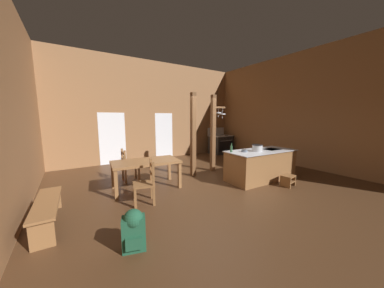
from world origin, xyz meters
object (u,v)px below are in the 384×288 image
at_px(stove_range, 221,144).
at_px(bench_along_left_wall, 47,208).
at_px(dining_table, 146,164).
at_px(ladderback_chair_by_post, 146,183).
at_px(kitchen_island, 260,165).
at_px(stockpot_on_counter, 257,148).
at_px(bottle_tall_on_counter, 231,149).
at_px(mixing_bowl_on_counter, 244,151).
at_px(backpack, 134,229).
at_px(step_stool, 288,180).
at_px(ladderback_chair_near_window, 129,166).

bearing_deg(stove_range, bench_along_left_wall, -153.04).
relative_size(stove_range, dining_table, 0.74).
xyz_separation_m(stove_range, dining_table, (-4.97, -2.76, 0.17)).
xyz_separation_m(dining_table, ladderback_chair_by_post, (-0.31, -0.87, -0.20)).
distance_m(kitchen_island, stockpot_on_counter, 0.59).
xyz_separation_m(stockpot_on_counter, bottle_tall_on_counter, (-0.71, 0.32, 0.00)).
bearing_deg(mixing_bowl_on_counter, ladderback_chair_by_post, 176.30).
height_order(backpack, stockpot_on_counter, stockpot_on_counter).
xyz_separation_m(step_stool, mixing_bowl_on_counter, (-0.78, 0.89, 0.74)).
bearing_deg(bench_along_left_wall, backpack, -52.77).
bearing_deg(bench_along_left_wall, dining_table, 21.50).
height_order(stove_range, step_stool, stove_range).
xyz_separation_m(dining_table, backpack, (-0.97, -2.23, -0.34)).
relative_size(kitchen_island, step_stool, 5.55).
height_order(ladderback_chair_near_window, stockpot_on_counter, stockpot_on_counter).
distance_m(kitchen_island, step_stool, 0.85).
bearing_deg(bottle_tall_on_counter, step_stool, -43.20).
height_order(stove_range, bottle_tall_on_counter, stove_range).
distance_m(ladderback_chair_by_post, bench_along_left_wall, 1.75).
height_order(stove_range, backpack, stove_range).
height_order(dining_table, mixing_bowl_on_counter, mixing_bowl_on_counter).
height_order(kitchen_island, mixing_bowl_on_counter, mixing_bowl_on_counter).
relative_size(step_stool, stockpot_on_counter, 1.08).
bearing_deg(stockpot_on_counter, dining_table, 157.55).
bearing_deg(bottle_tall_on_counter, dining_table, 158.03).
relative_size(step_stool, ladderback_chair_by_post, 0.42).
height_order(kitchen_island, dining_table, kitchen_island).
xyz_separation_m(kitchen_island, ladderback_chair_by_post, (-3.45, 0.28, 0.01)).
bearing_deg(bottle_tall_on_counter, bench_along_left_wall, 178.99).
relative_size(dining_table, backpack, 2.98).
distance_m(stove_range, ladderback_chair_by_post, 6.40).
bearing_deg(kitchen_island, dining_table, 159.85).
distance_m(step_stool, backpack, 4.29).
relative_size(kitchen_island, dining_table, 1.24).
height_order(step_stool, bench_along_left_wall, bench_along_left_wall).
xyz_separation_m(ladderback_chair_near_window, bottle_tall_on_counter, (2.42, -1.74, 0.54)).
bearing_deg(bench_along_left_wall, mixing_bowl_on_counter, -3.04).
bearing_deg(step_stool, ladderback_chair_by_post, 163.54).
bearing_deg(stove_range, backpack, -139.91).
xyz_separation_m(stove_range, mixing_bowl_on_counter, (-2.43, -3.81, 0.44)).
distance_m(step_stool, stockpot_on_counter, 1.17).
xyz_separation_m(kitchen_island, stove_range, (1.83, 3.91, 0.04)).
bearing_deg(kitchen_island, bottle_tall_on_counter, 164.19).
bearing_deg(dining_table, backpack, -113.45).
relative_size(dining_table, ladderback_chair_near_window, 1.87).
xyz_separation_m(ladderback_chair_by_post, stockpot_on_counter, (3.21, -0.33, 0.54)).
bearing_deg(backpack, bottle_tall_on_counter, 23.16).
relative_size(ladderback_chair_near_window, stockpot_on_counter, 2.59).
relative_size(ladderback_chair_by_post, bench_along_left_wall, 0.62).
bearing_deg(kitchen_island, backpack, -165.24).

